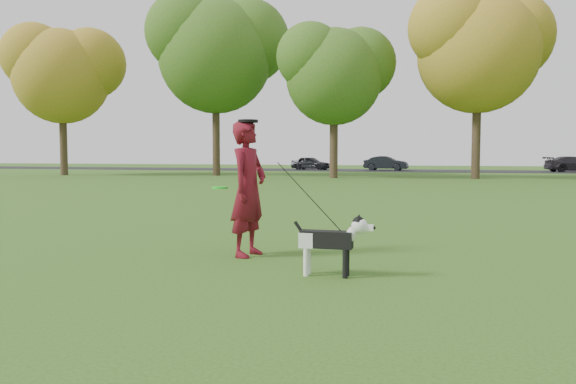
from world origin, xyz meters
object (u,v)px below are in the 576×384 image
(man, at_px, (248,189))
(car_mid, at_px, (386,163))
(dog, at_px, (333,238))
(car_left, at_px, (311,163))
(car_right, at_px, (573,164))

(man, relative_size, car_mid, 0.54)
(dog, relative_size, car_left, 0.30)
(dog, xyz_separation_m, car_mid, (-2.95, 40.53, 0.15))
(car_left, relative_size, car_right, 0.82)
(man, relative_size, dog, 1.95)
(car_mid, height_order, car_right, car_right)
(car_left, bearing_deg, dog, -156.08)
(dog, distance_m, car_left, 41.60)
(man, xyz_separation_m, car_left, (-7.94, 39.53, -0.38))
(man, relative_size, car_left, 0.58)
(man, xyz_separation_m, car_mid, (-1.55, 39.53, -0.36))
(car_mid, distance_m, car_right, 14.13)
(car_mid, xyz_separation_m, car_right, (14.13, 0.00, 0.00))
(car_right, bearing_deg, dog, 150.07)
(car_mid, bearing_deg, man, -170.88)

